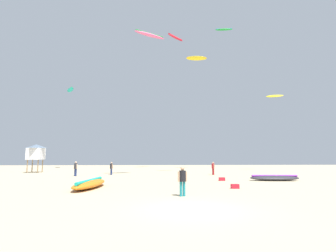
{
  "coord_description": "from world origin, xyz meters",
  "views": [
    {
      "loc": [
        -1.65,
        -11.48,
        2.31
      ],
      "look_at": [
        0.0,
        20.21,
        6.19
      ],
      "focal_mm": 26.99,
      "sensor_mm": 36.0,
      "label": 1
    }
  ],
  "objects_px": {
    "person_midground": "(111,167)",
    "lifeguard_tower": "(36,152)",
    "cooler_box": "(235,186)",
    "kite_aloft_0": "(150,35)",
    "kite_grounded_mid": "(274,178)",
    "gear_bag": "(222,179)",
    "kite_aloft_4": "(275,96)",
    "person_foreground": "(182,179)",
    "kite_aloft_5": "(197,58)",
    "person_left": "(213,167)",
    "person_right": "(76,167)",
    "kite_aloft_2": "(224,29)",
    "kite_aloft_3": "(175,38)",
    "kite_aloft_1": "(70,90)",
    "kite_grounded_near": "(90,184)"
  },
  "relations": [
    {
      "from": "person_midground",
      "to": "person_left",
      "type": "relative_size",
      "value": 0.98
    },
    {
      "from": "person_midground",
      "to": "lifeguard_tower",
      "type": "xyz_separation_m",
      "value": [
        -12.05,
        5.27,
        2.1
      ]
    },
    {
      "from": "person_left",
      "to": "kite_aloft_4",
      "type": "distance_m",
      "value": 20.49
    },
    {
      "from": "person_left",
      "to": "kite_grounded_mid",
      "type": "relative_size",
      "value": 0.35
    },
    {
      "from": "kite_aloft_1",
      "to": "kite_aloft_5",
      "type": "distance_m",
      "value": 27.38
    },
    {
      "from": "person_left",
      "to": "lifeguard_tower",
      "type": "distance_m",
      "value": 25.94
    },
    {
      "from": "kite_aloft_3",
      "to": "kite_aloft_4",
      "type": "height_order",
      "value": "kite_aloft_3"
    },
    {
      "from": "kite_aloft_2",
      "to": "cooler_box",
      "type": "bearing_deg",
      "value": -105.15
    },
    {
      "from": "person_left",
      "to": "kite_aloft_5",
      "type": "bearing_deg",
      "value": 88.24
    },
    {
      "from": "person_midground",
      "to": "kite_grounded_mid",
      "type": "relative_size",
      "value": 0.34
    },
    {
      "from": "person_foreground",
      "to": "person_left",
      "type": "xyz_separation_m",
      "value": [
        5.88,
        17.43,
        -0.04
      ]
    },
    {
      "from": "person_left",
      "to": "kite_aloft_5",
      "type": "xyz_separation_m",
      "value": [
        -1.29,
        3.85,
        16.19
      ]
    },
    {
      "from": "person_foreground",
      "to": "person_left",
      "type": "distance_m",
      "value": 18.39
    },
    {
      "from": "person_left",
      "to": "kite_aloft_3",
      "type": "height_order",
      "value": "kite_aloft_3"
    },
    {
      "from": "person_left",
      "to": "person_right",
      "type": "xyz_separation_m",
      "value": [
        -17.06,
        -1.23,
        0.05
      ]
    },
    {
      "from": "kite_grounded_mid",
      "to": "kite_aloft_3",
      "type": "bearing_deg",
      "value": 107.55
    },
    {
      "from": "person_right",
      "to": "kite_aloft_2",
      "type": "distance_m",
      "value": 35.83
    },
    {
      "from": "person_right",
      "to": "kite_aloft_5",
      "type": "distance_m",
      "value": 23.13
    },
    {
      "from": "person_midground",
      "to": "kite_aloft_1",
      "type": "relative_size",
      "value": 0.42
    },
    {
      "from": "gear_bag",
      "to": "kite_aloft_0",
      "type": "relative_size",
      "value": 0.13
    },
    {
      "from": "person_right",
      "to": "kite_aloft_4",
      "type": "height_order",
      "value": "kite_aloft_4"
    },
    {
      "from": "person_foreground",
      "to": "gear_bag",
      "type": "height_order",
      "value": "person_foreground"
    },
    {
      "from": "person_right",
      "to": "kite_grounded_near",
      "type": "height_order",
      "value": "person_right"
    },
    {
      "from": "kite_aloft_5",
      "to": "person_foreground",
      "type": "bearing_deg",
      "value": -102.17
    },
    {
      "from": "person_foreground",
      "to": "kite_aloft_5",
      "type": "relative_size",
      "value": 0.55
    },
    {
      "from": "kite_aloft_3",
      "to": "person_foreground",
      "type": "bearing_deg",
      "value": -94.12
    },
    {
      "from": "cooler_box",
      "to": "kite_aloft_0",
      "type": "xyz_separation_m",
      "value": [
        -6.63,
        11.4,
        17.3
      ]
    },
    {
      "from": "lifeguard_tower",
      "to": "kite_aloft_5",
      "type": "xyz_separation_m",
      "value": [
        23.87,
        -2.13,
        14.11
      ]
    },
    {
      "from": "kite_grounded_mid",
      "to": "gear_bag",
      "type": "relative_size",
      "value": 8.63
    },
    {
      "from": "person_left",
      "to": "cooler_box",
      "type": "height_order",
      "value": "person_left"
    },
    {
      "from": "person_foreground",
      "to": "person_right",
      "type": "xyz_separation_m",
      "value": [
        -11.18,
        16.19,
        0.02
      ]
    },
    {
      "from": "person_right",
      "to": "kite_aloft_0",
      "type": "bearing_deg",
      "value": 115.39
    },
    {
      "from": "person_right",
      "to": "kite_grounded_mid",
      "type": "relative_size",
      "value": 0.37
    },
    {
      "from": "kite_grounded_mid",
      "to": "lifeguard_tower",
      "type": "bearing_deg",
      "value": 154.19
    },
    {
      "from": "kite_aloft_1",
      "to": "kite_aloft_3",
      "type": "distance_m",
      "value": 23.77
    },
    {
      "from": "person_foreground",
      "to": "person_midground",
      "type": "bearing_deg",
      "value": 9.18
    },
    {
      "from": "person_midground",
      "to": "kite_grounded_mid",
      "type": "height_order",
      "value": "person_midground"
    },
    {
      "from": "person_midground",
      "to": "lifeguard_tower",
      "type": "height_order",
      "value": "lifeguard_tower"
    },
    {
      "from": "kite_aloft_0",
      "to": "kite_aloft_3",
      "type": "relative_size",
      "value": 1.05
    },
    {
      "from": "person_right",
      "to": "kite_aloft_5",
      "type": "relative_size",
      "value": 0.56
    },
    {
      "from": "person_foreground",
      "to": "kite_grounded_mid",
      "type": "height_order",
      "value": "person_foreground"
    },
    {
      "from": "kite_aloft_1",
      "to": "kite_aloft_2",
      "type": "relative_size",
      "value": 1.19
    },
    {
      "from": "kite_grounded_mid",
      "to": "gear_bag",
      "type": "xyz_separation_m",
      "value": [
        -5.12,
        0.26,
        -0.11
      ]
    },
    {
      "from": "cooler_box",
      "to": "kite_aloft_4",
      "type": "relative_size",
      "value": 0.19
    },
    {
      "from": "person_midground",
      "to": "kite_aloft_2",
      "type": "bearing_deg",
      "value": 175.61
    },
    {
      "from": "kite_grounded_mid",
      "to": "cooler_box",
      "type": "bearing_deg",
      "value": -134.86
    },
    {
      "from": "person_left",
      "to": "kite_grounded_mid",
      "type": "height_order",
      "value": "person_left"
    },
    {
      "from": "kite_aloft_0",
      "to": "kite_aloft_2",
      "type": "height_order",
      "value": "kite_aloft_2"
    },
    {
      "from": "person_foreground",
      "to": "kite_grounded_mid",
      "type": "distance_m",
      "value": 13.64
    },
    {
      "from": "kite_aloft_3",
      "to": "gear_bag",
      "type": "bearing_deg",
      "value": -84.03
    }
  ]
}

